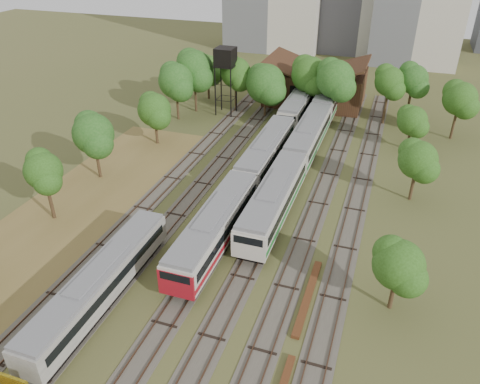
% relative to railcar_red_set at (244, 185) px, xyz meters
% --- Properties ---
extents(ground, '(240.00, 240.00, 0.00)m').
position_rel_railcar_red_set_xyz_m(ground, '(2.00, -22.74, -2.08)').
color(ground, '#475123').
rests_on(ground, ground).
extents(dry_grass_patch, '(14.00, 60.00, 0.04)m').
position_rel_railcar_red_set_xyz_m(dry_grass_patch, '(-16.00, -14.74, -2.06)').
color(dry_grass_patch, brown).
rests_on(dry_grass_patch, ground).
extents(tracks, '(24.60, 80.00, 0.19)m').
position_rel_railcar_red_set_xyz_m(tracks, '(1.33, 2.26, -2.04)').
color(tracks, '#4C473D').
rests_on(tracks, ground).
extents(railcar_red_set, '(3.17, 34.58, 3.93)m').
position_rel_railcar_red_set_xyz_m(railcar_red_set, '(0.00, 0.00, 0.00)').
color(railcar_red_set, black).
rests_on(railcar_red_set, ground).
extents(railcar_green_set, '(3.26, 52.08, 4.04)m').
position_rel_railcar_red_set_xyz_m(railcar_green_set, '(4.00, 15.20, 0.06)').
color(railcar_green_set, black).
rests_on(railcar_green_set, ground).
extents(railcar_rear, '(3.12, 16.08, 3.86)m').
position_rel_railcar_red_set_xyz_m(railcar_rear, '(0.00, 27.25, -0.04)').
color(railcar_rear, black).
rests_on(railcar_rear, ground).
extents(old_grey_coach, '(2.75, 18.00, 3.39)m').
position_rel_railcar_red_set_xyz_m(old_grey_coach, '(-6.00, -18.74, -0.22)').
color(old_grey_coach, black).
rests_on(old_grey_coach, ground).
extents(water_tower, '(3.04, 3.04, 10.54)m').
position_rel_railcar_red_set_xyz_m(water_tower, '(-11.50, 25.15, 6.80)').
color(water_tower, black).
rests_on(water_tower, ground).
extents(rail_pile_near, '(0.63, 9.41, 0.31)m').
position_rel_railcar_red_set_xyz_m(rail_pile_near, '(10.00, -12.96, -1.92)').
color(rail_pile_near, brown).
rests_on(rail_pile_near, ground).
extents(maintenance_shed, '(16.45, 11.55, 7.58)m').
position_rel_railcar_red_set_xyz_m(maintenance_shed, '(1.00, 35.24, 0.84)').
color(maintenance_shed, '#3C2316').
rests_on(maintenance_shed, ground).
extents(tree_band_left, '(7.53, 67.06, 8.81)m').
position_rel_railcar_red_set_xyz_m(tree_band_left, '(-17.97, 1.04, 3.29)').
color(tree_band_left, '#382616').
rests_on(tree_band_left, ground).
extents(tree_band_far, '(44.59, 10.80, 9.93)m').
position_rel_railcar_red_set_xyz_m(tree_band_far, '(-0.27, 27.05, 4.25)').
color(tree_band_far, '#382616').
rests_on(tree_band_far, ground).
extents(tree_band_right, '(5.18, 36.29, 7.06)m').
position_rel_railcar_red_set_xyz_m(tree_band_right, '(17.02, 4.86, 2.44)').
color(tree_band_right, '#382616').
rests_on(tree_band_right, ground).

